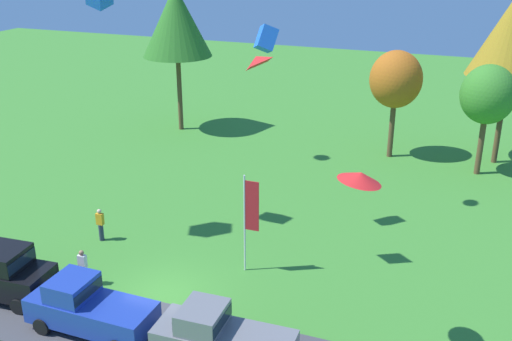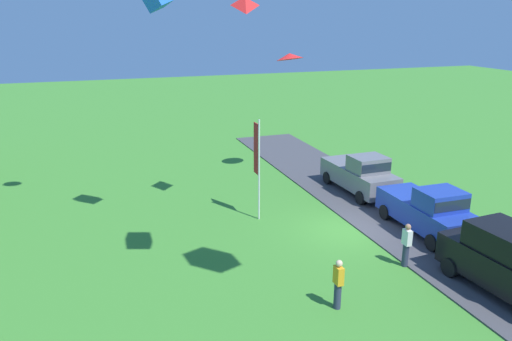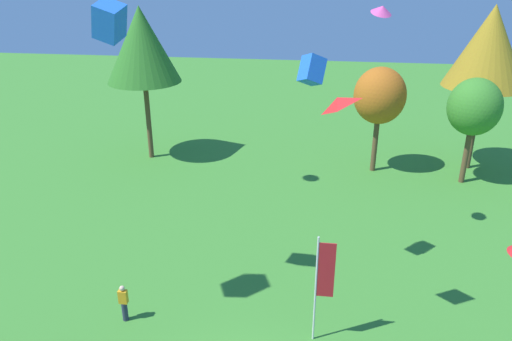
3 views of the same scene
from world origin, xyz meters
TOP-DOWN VIEW (x-y plane):
  - ground_plane at (0.00, 0.00)m, footprint 120.00×120.00m
  - pavement_strip at (0.00, -2.64)m, footprint 36.00×4.40m
  - car_pickup_near_entrance at (-1.46, -3.06)m, footprint 5.03×2.11m
  - car_pickup_by_flagpole at (4.03, -2.98)m, footprint 5.05×2.16m
  - person_watching_sky at (-3.59, -0.40)m, footprint 0.36×0.24m
  - person_on_lawn at (-5.27, 3.37)m, footprint 0.36×0.24m
  - tree_far_left at (-10.03, 21.20)m, footprint 5.18×5.18m
  - tree_lone_near at (6.30, 20.77)m, footprint 3.47×3.47m
  - tree_right_of_center at (12.07, 19.53)m, footprint 3.34×3.34m
  - flag_banner at (2.76, 3.25)m, footprint 0.71×0.08m
  - kite_diamond_over_trees at (2.88, 3.74)m, footprint 1.29×1.11m
  - kite_delta_topmost at (8.20, -0.57)m, footprint 2.01×1.99m
  - kite_box_mid_center at (1.95, 7.56)m, footprint 1.21×1.40m

SIDE VIEW (x-z plane):
  - ground_plane at x=0.00m, z-range 0.00..0.00m
  - pavement_strip at x=0.00m, z-range 0.00..0.06m
  - person_watching_sky at x=-3.59m, z-range 0.02..1.73m
  - person_on_lawn at x=-5.27m, z-range 0.02..1.73m
  - car_pickup_near_entrance at x=-1.46m, z-range 0.04..2.18m
  - car_pickup_by_flagpole at x=4.03m, z-range 0.04..2.18m
  - flag_banner at x=2.76m, z-range 0.63..5.32m
  - tree_right_of_center at x=12.07m, z-range 1.65..8.70m
  - tree_lone_near at x=6.30m, z-range 1.72..9.04m
  - kite_delta_topmost at x=8.20m, z-range 6.61..7.19m
  - tree_far_left at x=-10.03m, z-range 2.85..13.79m
  - kite_diamond_over_trees at x=2.88m, z-range 9.18..9.99m
  - kite_box_mid_center at x=1.95m, z-range 9.11..10.54m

